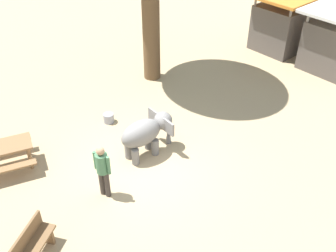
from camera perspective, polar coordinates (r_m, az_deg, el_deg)
name	(u,v)px	position (r m, az deg, el deg)	size (l,w,h in m)	color
ground_plane	(143,166)	(11.44, -3.66, -5.87)	(60.00, 60.00, 0.00)	tan
elephant	(146,132)	(11.39, -3.22, -0.94)	(1.20, 1.78, 1.24)	slate
person_handler	(103,168)	(10.08, -9.64, -6.13)	(0.48, 0.32, 1.62)	#3F3833
wooden_bench	(30,247)	(9.41, -19.69, -16.47)	(1.12, 1.38, 0.88)	brown
picnic_table_near	(5,151)	(11.95, -22.89, -3.43)	(1.86, 1.88, 0.78)	olive
market_stall_orange	(280,26)	(18.45, 16.21, 14.03)	(2.50, 2.50, 2.52)	#59514C
market_stall_white	(334,44)	(17.30, 23.24, 11.06)	(2.50, 2.50, 2.52)	#59514C
feed_bucket	(109,118)	(13.23, -8.76, 1.18)	(0.36, 0.36, 0.32)	gray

